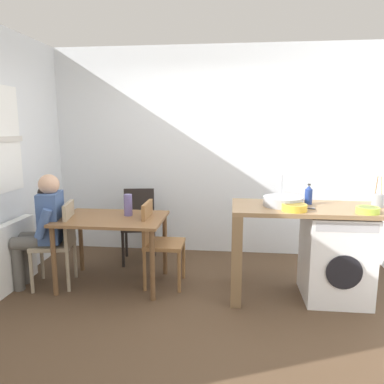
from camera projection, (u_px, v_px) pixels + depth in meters
The scene contains 18 objects.
ground_plane at pixel (201, 312), 3.38m from camera, with size 5.46×5.46×0.00m, color #4C3826.
wall_back at pixel (213, 152), 4.85m from camera, with size 4.60×0.10×2.70m, color silver.
radiator at pixel (11, 256), 3.83m from camera, with size 0.10×0.80×0.70m, color white.
dining_table at pixel (112, 226), 3.88m from camera, with size 1.10×0.76×0.74m.
chair_person_seat at pixel (60, 239), 3.88m from camera, with size 0.47×0.47×0.90m.
chair_opposite at pixel (158, 239), 3.90m from camera, with size 0.40×0.40×0.90m.
chair_spare_by_wall at pixel (139, 221), 4.65m from camera, with size 0.47×0.47×0.90m.
seated_person at pixel (43, 225), 3.83m from camera, with size 0.54×0.54×1.20m.
kitchen_counter at pixel (287, 222), 3.59m from camera, with size 1.50×0.68×0.92m.
washing_machine at pixel (335, 256), 3.59m from camera, with size 0.60×0.61×0.86m.
sink_basin at pixel (283, 201), 3.56m from camera, with size 0.38×0.38×0.09m, color #9EA0A5.
tap at pixel (281, 189), 3.72m from camera, with size 0.02×0.02×0.28m, color #B2B2B7.
bottle_tall_green at pixel (309, 195), 3.64m from camera, with size 0.07×0.07×0.20m.
mixing_bowl at pixel (294, 207), 3.36m from camera, with size 0.23×0.23×0.06m.
utensil_crock at pixel (378, 200), 3.51m from camera, with size 0.11×0.11×0.30m.
colander at pixel (368, 210), 3.27m from camera, with size 0.20×0.20×0.06m.
vase at pixel (128, 205), 3.92m from camera, with size 0.09×0.09×0.23m, color slate.
scissors at pixel (307, 208), 3.45m from camera, with size 0.15×0.06×0.01m.
Camera 1 is at (0.27, -3.12, 1.68)m, focal length 34.39 mm.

